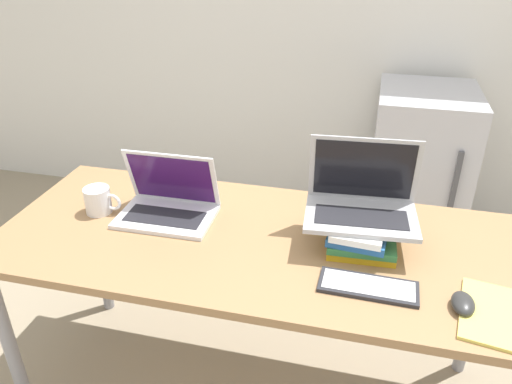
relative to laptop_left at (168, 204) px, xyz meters
The scene contains 9 objects.
desk 0.37m from the laptop_left, 11.97° to the right, with size 1.79×0.76×0.76m.
laptop_left is the anchor object (origin of this frame).
book_stack 0.70m from the laptop_left, ahead, with size 0.23×0.27×0.10m.
laptop_on_books 0.70m from the laptop_left, ahead, with size 0.38×0.26×0.25m.
wireless_keyboard 0.78m from the laptop_left, 19.05° to the right, with size 0.29×0.12×0.01m.
mouse 1.04m from the laptop_left, 15.78° to the right, with size 0.06×0.10×0.04m.
notepad 1.13m from the laptop_left, 15.05° to the right, with size 0.24×0.30×0.01m.
mug 0.26m from the laptop_left, behind, with size 0.14×0.10×0.10m.
mini_fridge 1.53m from the laptop_left, 49.63° to the left, with size 0.50×0.60×0.96m.
Camera 1 is at (0.35, -1.01, 1.71)m, focal length 35.00 mm.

